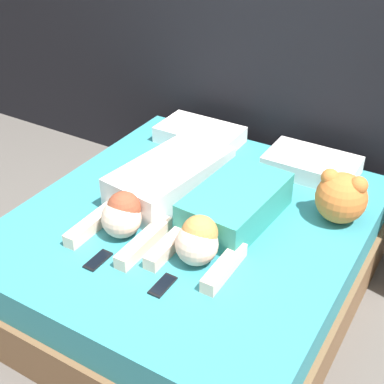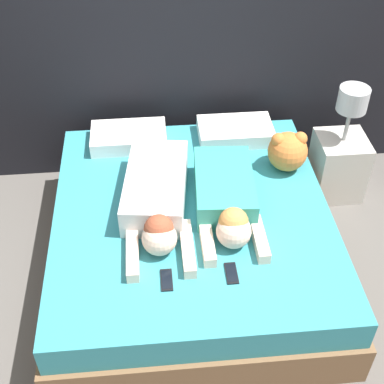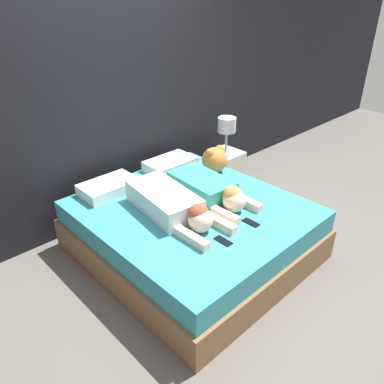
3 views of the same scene
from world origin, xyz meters
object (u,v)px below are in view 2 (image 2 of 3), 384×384
at_px(pillow_head_left, 129,137).
at_px(person_right, 227,199).
at_px(person_left, 157,198).
at_px(cell_phone_left, 167,280).
at_px(cell_phone_right, 231,273).
at_px(bed, 192,238).
at_px(pillow_head_right, 235,131).
at_px(plush_toy, 288,151).
at_px(nightstand, 339,159).

xyz_separation_m(pillow_head_left, person_right, (0.61, -0.78, 0.04)).
xyz_separation_m(person_left, cell_phone_left, (0.03, -0.58, -0.09)).
bearing_deg(person_right, cell_phone_right, -94.76).
relative_size(person_left, cell_phone_right, 7.06).
bearing_deg(bed, pillow_head_left, 117.43).
xyz_separation_m(pillow_head_right, person_left, (-0.61, -0.74, 0.04)).
relative_size(pillow_head_left, cell_phone_left, 3.53).
bearing_deg(pillow_head_left, pillow_head_right, 0.00).
bearing_deg(bed, person_right, -6.89).
bearing_deg(pillow_head_right, pillow_head_left, 180.00).
relative_size(pillow_head_right, plush_toy, 1.90).
height_order(pillow_head_right, plush_toy, plush_toy).
height_order(pillow_head_right, cell_phone_right, pillow_head_right).
xyz_separation_m(pillow_head_right, cell_phone_left, (-0.59, -1.32, -0.05)).
height_order(person_left, person_right, person_right).
height_order(bed, cell_phone_left, cell_phone_left).
bearing_deg(pillow_head_right, nightstand, -6.72).
xyz_separation_m(cell_phone_right, nightstand, (1.03, 1.21, -0.20)).
xyz_separation_m(person_left, plush_toy, (0.91, 0.35, 0.04)).
bearing_deg(nightstand, pillow_head_left, 176.59).
bearing_deg(bed, nightstand, 28.92).
bearing_deg(nightstand, pillow_head_right, 173.28).
relative_size(person_right, cell_phone_right, 5.89).
relative_size(person_right, cell_phone_left, 5.89).
relative_size(pillow_head_left, person_left, 0.50).
relative_size(cell_phone_right, plush_toy, 0.54).
relative_size(person_left, plush_toy, 3.81).
relative_size(bed, pillow_head_left, 3.62).
height_order(person_right, cell_phone_right, person_right).
distance_m(person_left, person_right, 0.44).
xyz_separation_m(bed, pillow_head_left, (-0.39, 0.76, 0.31)).
bearing_deg(person_right, cell_phone_left, -127.41).
bearing_deg(pillow_head_left, person_left, -76.73).
xyz_separation_m(person_right, plush_toy, (0.47, 0.40, 0.05)).
height_order(bed, plush_toy, plush_toy).
relative_size(pillow_head_left, pillow_head_right, 1.00).
height_order(person_left, nightstand, nightstand).
bearing_deg(pillow_head_left, person_right, -52.19).
bearing_deg(cell_phone_left, person_left, 92.51).
distance_m(cell_phone_left, plush_toy, 1.29).
bearing_deg(nightstand, cell_phone_right, -130.41).
bearing_deg(person_left, bed, -4.89).
relative_size(pillow_head_left, cell_phone_right, 3.53).
bearing_deg(cell_phone_left, bed, 70.92).
height_order(plush_toy, nightstand, nightstand).
relative_size(person_right, nightstand, 0.97).
bearing_deg(person_left, nightstand, 24.41).
height_order(pillow_head_left, person_left, person_left).
bearing_deg(plush_toy, pillow_head_left, 160.37).
distance_m(bed, plush_toy, 0.88).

